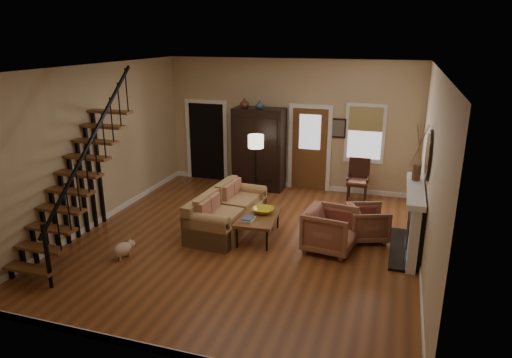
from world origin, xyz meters
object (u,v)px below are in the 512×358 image
(armchair_left, at_px, (330,230))
(side_chair, at_px, (358,180))
(coffee_table, at_px, (258,226))
(sofa, at_px, (228,211))
(armoire, at_px, (259,149))
(armchair_right, at_px, (367,223))
(floor_lamp, at_px, (256,168))

(armchair_left, relative_size, side_chair, 0.87)
(coffee_table, bearing_deg, side_chair, 59.11)
(sofa, distance_m, coffee_table, 0.75)
(armoire, height_order, armchair_left, armoire)
(coffee_table, bearing_deg, armchair_right, 15.59)
(armoire, distance_m, armchair_left, 3.91)
(armchair_right, bearing_deg, floor_lamp, 42.19)
(armchair_right, xyz_separation_m, side_chair, (-0.41, 2.17, 0.17))
(armoire, bearing_deg, sofa, -85.94)
(sofa, bearing_deg, armchair_right, 11.93)
(sofa, distance_m, armchair_left, 2.16)
(sofa, relative_size, armchair_right, 2.86)
(floor_lamp, bearing_deg, coffee_table, -70.91)
(coffee_table, bearing_deg, sofa, 166.64)
(sofa, xyz_separation_m, side_chair, (2.35, 2.57, 0.11))
(sofa, distance_m, armchair_right, 2.80)
(armchair_right, bearing_deg, armchair_left, 118.41)
(side_chair, bearing_deg, floor_lamp, -163.48)
(armchair_right, relative_size, floor_lamp, 0.47)
(armoire, bearing_deg, armchair_left, -52.65)
(armoire, height_order, sofa, armoire)
(armchair_left, height_order, floor_lamp, floor_lamp)
(coffee_table, xyz_separation_m, floor_lamp, (-0.71, 2.04, 0.57))
(armchair_right, bearing_deg, armoire, 31.62)
(armchair_right, height_order, side_chair, side_chair)
(armchair_right, relative_size, side_chair, 0.74)
(armoire, bearing_deg, side_chair, -4.48)
(floor_lamp, bearing_deg, armchair_right, -28.04)
(coffee_table, distance_m, armchair_right, 2.14)
(side_chair, bearing_deg, armchair_left, -94.19)
(coffee_table, bearing_deg, armchair_left, -4.99)
(coffee_table, height_order, armchair_right, armchair_right)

